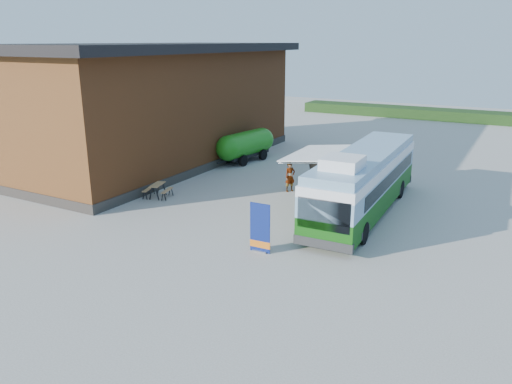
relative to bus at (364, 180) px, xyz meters
The scene contains 10 objects.
ground 7.72m from the bus, 123.54° to the right, with size 100.00×100.00×0.00m, color #BCB7AD.
barn 15.26m from the bus, 165.81° to the left, with size 9.60×21.20×7.50m.
hedge 31.96m from the bus, 83.11° to the left, with size 40.00×3.00×1.00m, color #264419.
bus is the anchor object (origin of this frame).
awning 2.22m from the bus, behind, with size 2.68×4.21×0.51m.
banner 6.56m from the bus, 108.07° to the right, with size 0.84×0.20×1.94m.
picnic_table 10.27m from the bus, 164.60° to the right, with size 1.51×1.41×0.71m.
person_a 4.75m from the bus, 160.86° to the left, with size 0.59×0.38×1.60m, color #999999.
person_b 6.13m from the bus, 136.08° to the left, with size 0.93×0.73×1.92m, color #999999.
slurry_tanker 11.69m from the bus, 147.65° to the left, with size 2.09×5.38×2.00m.
Camera 1 is at (10.47, -15.21, 7.70)m, focal length 35.00 mm.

